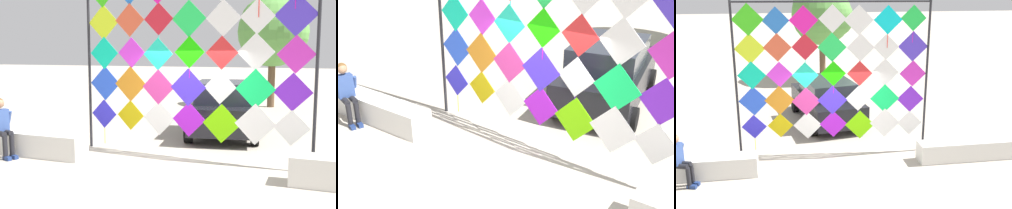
% 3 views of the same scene
% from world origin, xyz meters
% --- Properties ---
extents(ground, '(120.00, 120.00, 0.00)m').
position_xyz_m(ground, '(0.00, 0.00, 0.00)').
color(ground, '#ADA393').
extents(plaza_ledge_left, '(3.63, 0.57, 0.56)m').
position_xyz_m(plaza_ledge_left, '(-4.09, -0.24, 0.28)').
color(plaza_ledge_left, silver).
rests_on(plaza_ledge_left, ground).
extents(kite_display_rack, '(5.59, 0.52, 4.54)m').
position_xyz_m(kite_display_rack, '(-0.08, 0.84, 2.57)').
color(kite_display_rack, '#232328').
rests_on(kite_display_rack, ground).
extents(seated_vendor, '(0.66, 0.55, 1.41)m').
position_xyz_m(seated_vendor, '(-4.15, -0.67, 0.82)').
color(seated_vendor, black).
rests_on(seated_vendor, ground).
extents(parked_car, '(2.53, 4.38, 1.60)m').
position_xyz_m(parked_car, '(0.09, 3.86, 0.81)').
color(parked_car, black).
rests_on(parked_car, ground).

